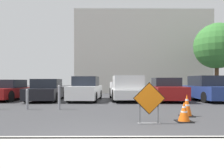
# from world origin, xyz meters

# --- Properties ---
(ground_plane) EXTENTS (96.00, 96.00, 0.00)m
(ground_plane) POSITION_xyz_m (0.00, 10.00, 0.00)
(ground_plane) COLOR #3D3D3F
(curb_lip) EXTENTS (24.59, 0.20, 0.14)m
(curb_lip) POSITION_xyz_m (0.00, 0.00, 0.07)
(curb_lip) COLOR #ADAAA3
(curb_lip) RESTS_ON ground_plane
(road_closed_sign) EXTENTS (0.97, 0.20, 1.25)m
(road_closed_sign) POSITION_xyz_m (1.28, 2.06, 0.65)
(road_closed_sign) COLOR black
(road_closed_sign) RESTS_ON ground_plane
(traffic_cone_nearest) EXTENTS (0.50, 0.50, 0.63)m
(traffic_cone_nearest) POSITION_xyz_m (2.44, 2.39, 0.31)
(traffic_cone_nearest) COLOR black
(traffic_cone_nearest) RESTS_ON ground_plane
(traffic_cone_second) EXTENTS (0.48, 0.48, 0.81)m
(traffic_cone_second) POSITION_xyz_m (2.90, 3.43, 0.40)
(traffic_cone_second) COLOR black
(traffic_cone_second) RESTS_ON ground_plane
(parked_car_nearest) EXTENTS (2.03, 4.44, 1.37)m
(parked_car_nearest) POSITION_xyz_m (-6.71, 10.21, 0.64)
(parked_car_nearest) COLOR maroon
(parked_car_nearest) RESTS_ON ground_plane
(parked_car_second) EXTENTS (2.15, 4.81, 1.41)m
(parked_car_second) POSITION_xyz_m (-4.10, 10.01, 0.65)
(parked_car_second) COLOR black
(parked_car_second) RESTS_ON ground_plane
(parked_car_third) EXTENTS (1.96, 4.43, 1.57)m
(parked_car_third) POSITION_xyz_m (-1.48, 9.82, 0.72)
(parked_car_third) COLOR white
(parked_car_third) RESTS_ON ground_plane
(pickup_truck) EXTENTS (2.15, 5.41, 1.61)m
(pickup_truck) POSITION_xyz_m (1.15, 9.89, 0.73)
(pickup_truck) COLOR silver
(pickup_truck) RESTS_ON ground_plane
(parked_car_fourth) EXTENTS (1.97, 4.39, 1.48)m
(parked_car_fourth) POSITION_xyz_m (3.74, 9.70, 0.69)
(parked_car_fourth) COLOR maroon
(parked_car_fourth) RESTS_ON ground_plane
(parked_car_fifth) EXTENTS (2.03, 4.61, 1.61)m
(parked_car_fifth) POSITION_xyz_m (6.35, 9.67, 0.73)
(parked_car_fifth) COLOR navy
(parked_car_fifth) RESTS_ON ground_plane
(bollard_nearest) EXTENTS (0.12, 0.12, 1.10)m
(bollard_nearest) POSITION_xyz_m (-2.20, 5.40, 0.58)
(bollard_nearest) COLOR gray
(bollard_nearest) RESTS_ON ground_plane
(bollard_second) EXTENTS (0.12, 0.12, 0.91)m
(bollard_second) POSITION_xyz_m (-3.64, 5.40, 0.48)
(bollard_second) COLOR gray
(bollard_second) RESTS_ON ground_plane
(building_facade_backdrop) EXTENTS (14.19, 5.00, 8.59)m
(building_facade_backdrop) POSITION_xyz_m (3.54, 20.11, 4.30)
(building_facade_backdrop) COLOR beige
(building_facade_backdrop) RESTS_ON ground_plane
(street_tree_behind_lot) EXTENTS (3.63, 3.63, 5.91)m
(street_tree_behind_lot) POSITION_xyz_m (8.69, 13.05, 4.08)
(street_tree_behind_lot) COLOR #513823
(street_tree_behind_lot) RESTS_ON ground_plane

